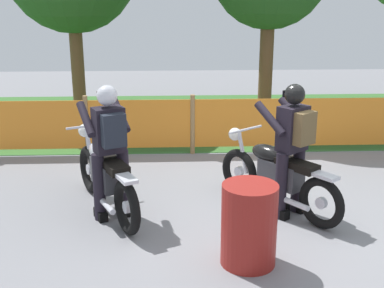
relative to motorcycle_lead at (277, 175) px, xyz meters
name	(u,v)px	position (x,y,z in m)	size (l,w,h in m)	color
ground	(272,214)	(-0.07, -0.14, -0.48)	(24.00, 24.00, 0.02)	gray
grass_verge	(228,118)	(-0.07, 4.88, -0.47)	(24.00, 5.01, 0.01)	#386B2D
barrier_fence	(245,123)	(-0.07, 2.37, 0.07)	(9.20, 0.08, 1.05)	#997547
motorcycle_lead	(277,175)	(0.00, 0.00, 0.00)	(1.31, 1.71, 0.97)	black
motorcycle_trailing	(105,175)	(-2.21, 0.05, 0.02)	(1.07, 1.97, 1.01)	black
rider_lead	(292,143)	(0.13, -0.18, 0.48)	(0.73, 0.78, 1.69)	black
rider_trailing	(110,145)	(-2.11, -0.16, 0.48)	(0.70, 0.78, 1.69)	black
oil_drum	(249,225)	(-0.57, -1.35, -0.03)	(0.58, 0.58, 0.88)	maroon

